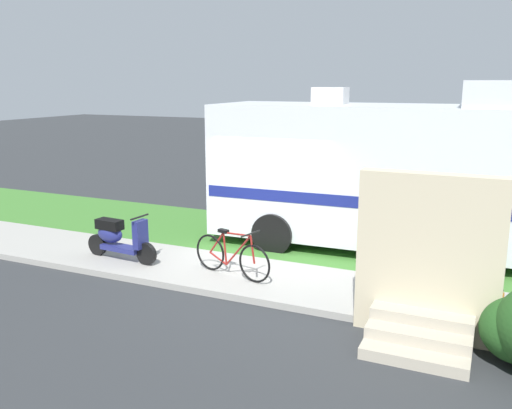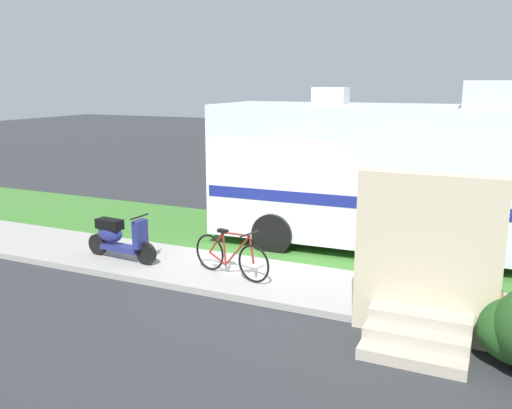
# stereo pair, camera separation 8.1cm
# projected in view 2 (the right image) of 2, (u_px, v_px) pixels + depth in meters

# --- Properties ---
(ground_plane) EXTENTS (80.00, 80.00, 0.00)m
(ground_plane) POSITION_uv_depth(u_px,v_px,m) (262.00, 260.00, 11.29)
(ground_plane) COLOR #2D3033
(sidewalk) EXTENTS (24.00, 2.00, 0.12)m
(sidewalk) POSITION_uv_depth(u_px,v_px,m) (236.00, 275.00, 10.21)
(sidewalk) COLOR #9E9B93
(sidewalk) RESTS_ON ground
(grass_strip) EXTENTS (24.00, 3.40, 0.08)m
(grass_strip) POSITION_uv_depth(u_px,v_px,m) (288.00, 240.00, 12.61)
(grass_strip) COLOR #3D752D
(grass_strip) RESTS_ON ground
(motorhome_rv) EXTENTS (7.03, 2.81, 3.66)m
(motorhome_rv) POSITION_uv_depth(u_px,v_px,m) (380.00, 172.00, 11.61)
(motorhome_rv) COLOR silver
(motorhome_rv) RESTS_ON ground
(scooter) EXTENTS (1.73, 0.50, 0.97)m
(scooter) POSITION_uv_depth(u_px,v_px,m) (118.00, 237.00, 10.89)
(scooter) COLOR black
(scooter) RESTS_ON ground
(bicycle) EXTENTS (1.72, 0.59, 0.90)m
(bicycle) POSITION_uv_depth(u_px,v_px,m) (231.00, 256.00, 9.93)
(bicycle) COLOR black
(bicycle) RESTS_ON ground
(pickup_truck_near) EXTENTS (5.41, 2.41, 1.76)m
(pickup_truck_near) POSITION_uv_depth(u_px,v_px,m) (463.00, 179.00, 15.36)
(pickup_truck_near) COLOR #1E478C
(pickup_truck_near) RESTS_ON ground
(porch_steps) EXTENTS (2.00, 1.26, 2.40)m
(porch_steps) POSITION_uv_depth(u_px,v_px,m) (424.00, 275.00, 7.61)
(porch_steps) COLOR #B2A893
(porch_steps) RESTS_ON ground
(bottle_green) EXTENTS (0.07, 0.07, 0.25)m
(bottle_green) POSITION_uv_depth(u_px,v_px,m) (501.00, 299.00, 8.67)
(bottle_green) COLOR brown
(bottle_green) RESTS_ON ground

